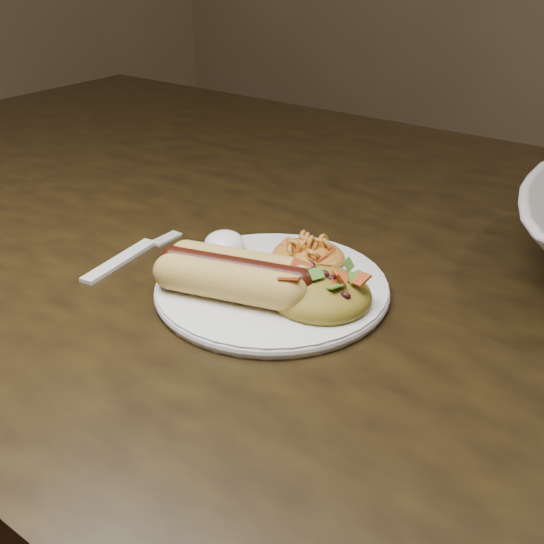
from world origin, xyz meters
The scene contains 7 objects.
table centered at (0.00, 0.00, 0.66)m, with size 1.60×0.90×0.75m.
plate centered at (0.08, -0.15, 0.76)m, with size 0.21×0.21×0.01m, color white.
hotdog centered at (0.06, -0.19, 0.78)m, with size 0.12×0.09×0.03m.
mac_and_cheese centered at (0.08, -0.10, 0.77)m, with size 0.07×0.07×0.03m, color gold.
sour_cream centered at (0.00, -0.13, 0.77)m, with size 0.04×0.04×0.02m, color white.
taco_salad centered at (0.13, -0.16, 0.78)m, with size 0.09×0.09×0.04m.
fork centered at (-0.08, -0.20, 0.75)m, with size 0.02×0.14×0.00m, color silver.
Camera 1 is at (0.38, -0.56, 1.04)m, focal length 42.00 mm.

